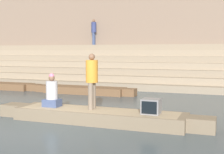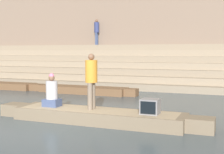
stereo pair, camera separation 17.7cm
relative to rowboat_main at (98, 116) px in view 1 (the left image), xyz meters
The scene contains 10 objects.
ground_plane 1.89m from the rowboat_main, 127.84° to the right, with size 120.00×120.00×0.00m, color #3D4C56.
ghat_steps 10.24m from the rowboat_main, 96.46° to the left, with size 36.00×4.13×2.58m.
back_wall 12.76m from the rowboat_main, 95.38° to the left, with size 34.20×1.28×7.44m.
rowboat_main is the anchor object (origin of this frame).
person_standing 1.17m from the rowboat_main, 159.83° to the left, with size 0.37×0.37×1.69m.
person_rowing 1.70m from the rowboat_main, behind, with size 0.51×0.40×1.06m.
tv_set 1.68m from the rowboat_main, ahead, with size 0.51×0.48×0.43m.
moored_boat_shore 6.50m from the rowboat_main, 119.20° to the left, with size 5.38×1.06×0.35m.
mooring_post 3.05m from the rowboat_main, 148.32° to the left, with size 0.19×0.19×0.93m, color brown.
person_on_steps 12.90m from the rowboat_main, 114.44° to the left, with size 0.34×0.34×1.75m.
Camera 1 is at (4.80, -7.01, 2.14)m, focal length 50.00 mm.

